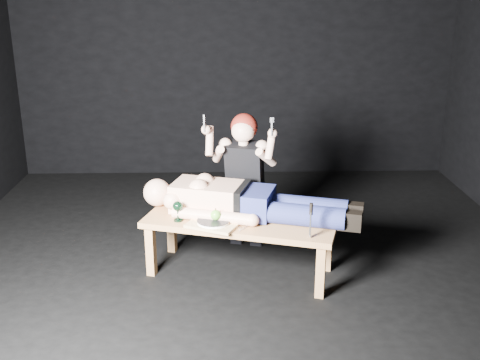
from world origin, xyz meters
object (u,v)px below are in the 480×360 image
Objects in this scene: lying_man at (249,198)px; serving_tray at (213,224)px; carving_knife at (311,221)px; kneeling_woman at (246,178)px; goblet at (178,211)px; table at (240,246)px.

lying_man reaches higher than serving_tray.
serving_tray is 1.39× the size of carving_knife.
kneeling_woman is 0.70m from serving_tray.
serving_tray is 2.29× the size of goblet.
table is 9.16× the size of goblet.
lying_man is 0.56m from goblet.
serving_tray is at bearing -128.06° from lying_man.
carving_knife is at bearing -19.60° from table.
goblet is (-0.47, -0.02, 0.30)m from table.
kneeling_woman is 0.97m from carving_knife.
carving_knife is (0.42, -0.87, -0.03)m from kneeling_woman.
table is 4.01× the size of serving_tray.
lying_man is 0.43m from kneeling_woman.
carving_knife is at bearing -19.26° from goblet.
kneeling_woman is (-0.01, 0.43, 0.02)m from lying_man.
goblet is at bearing 160.61° from serving_tray.
carving_knife reaches higher than goblet.
goblet is at bearing -120.35° from kneeling_woman.
kneeling_woman reaches higher than lying_man.
kneeling_woman is 3.35× the size of serving_tray.
goblet is 1.02m from carving_knife.
lying_man reaches higher than carving_knife.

